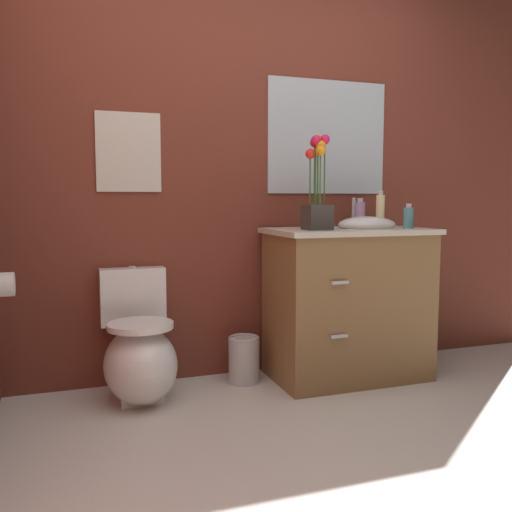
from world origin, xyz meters
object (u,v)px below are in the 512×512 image
Objects in this scene: toilet at (139,355)px; lotion_bottle at (380,211)px; wall_mirror at (327,137)px; soap_bottle at (408,217)px; trash_bin at (244,359)px; vanity_cabinet at (348,301)px; hand_wash_bottle at (360,214)px; toilet_paper_roll at (1,285)px; wall_poster at (129,152)px; flower_vase at (317,194)px.

lotion_bottle is at bearing -2.86° from toilet.
toilet is 0.86× the size of wall_mirror.
soap_bottle is 1.27m from trash_bin.
toilet is at bearing 175.22° from soap_bottle.
vanity_cabinet is 6.04× the size of hand_wash_bottle.
hand_wash_bottle is 2.05m from toilet_paper_roll.
trash_bin is 1.38m from toilet_paper_roll.
lotion_bottle is 1.48m from wall_poster.
vanity_cabinet is at bearing -9.70° from trash_bin.
trash_bin is (-0.37, 0.18, -0.95)m from flower_vase.
toilet_paper_roll is (-1.86, -0.17, 0.22)m from vanity_cabinet.
wall_poster is at bearing 165.70° from soap_bottle.
wall_poster reaches higher than flower_vase.
vanity_cabinet reaches higher than toilet_paper_roll.
wall_poster is 3.98× the size of toilet_paper_roll.
wall_mirror is at bearing 130.64° from hand_wash_bottle.
hand_wash_bottle is (-0.19, 0.23, 0.02)m from soap_bottle.
soap_bottle is at bearing -17.37° from vanity_cabinet.
trash_bin is (-0.76, -0.02, -0.84)m from hand_wash_bottle.
lotion_bottle is (-0.15, 0.06, 0.04)m from soap_bottle.
trash_bin is at bearing -178.48° from hand_wash_bottle.
vanity_cabinet is 0.61m from soap_bottle.
wall_poster reaches higher than soap_bottle.
wall_mirror is (-0.00, 0.29, 0.99)m from vanity_cabinet.
toilet_paper_roll reaches higher than toilet.
wall_mirror is at bearing 12.31° from toilet.
flower_vase is 1.67m from toilet_paper_roll.
wall_poster is 1.23m from wall_mirror.
hand_wash_bottle is at bearing -6.99° from wall_poster.
trash_bin is at bearing 7.42° from toilet.
hand_wash_bottle reaches higher than soap_bottle.
wall_mirror reaches higher than hand_wash_bottle.
flower_vase is at bearing -25.56° from trash_bin.
toilet_paper_roll is (-2.04, -0.13, -0.32)m from lotion_bottle.
wall_poster is at bearing 159.54° from flower_vase.
flower_vase reaches higher than soap_bottle.
wall_mirror is at bearing 90.51° from vanity_cabinet.
trash_bin is (-0.80, 0.15, -0.86)m from lotion_bottle.
wall_mirror is (0.24, 0.37, 0.36)m from flower_vase.
flower_vase is at bearing -176.04° from lotion_bottle.
toilet_paper_roll is (-1.86, -0.46, -0.77)m from wall_mirror.
lotion_bottle is at bearing 3.96° from flower_vase.
trash_bin is (-0.62, 0.11, -0.32)m from vanity_cabinet.
lotion_bottle is 2.01× the size of toilet_paper_roll.
lotion_bottle is 0.50× the size of wall_poster.
vanity_cabinet is 1.34× the size of wall_mirror.
wall_mirror is (-0.34, 0.40, 0.49)m from soap_bottle.
soap_bottle reaches higher than toilet_paper_roll.
toilet_paper_roll is (-2.19, -0.07, -0.28)m from soap_bottle.
trash_bin is at bearing -17.15° from wall_poster.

